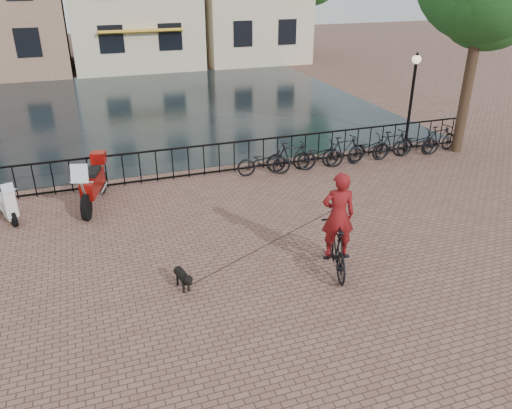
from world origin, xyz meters
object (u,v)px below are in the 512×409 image
object	(u,v)px
lamp_post	(413,87)
dog	(183,278)
cyclist	(337,229)
scooter	(4,198)
motorcycle	(92,178)

from	to	relation	value
lamp_post	dog	world-z (taller)	lamp_post
cyclist	lamp_post	bearing A→B (deg)	-119.26
dog	scooter	distance (m)	5.93
lamp_post	motorcycle	xyz separation A→B (m)	(-10.62, -0.78, -1.57)
cyclist	scooter	world-z (taller)	cyclist
cyclist	motorcycle	bearing A→B (deg)	-31.72
motorcycle	scooter	world-z (taller)	motorcycle
cyclist	scooter	bearing A→B (deg)	-20.24
dog	motorcycle	distance (m)	5.01
lamp_post	cyclist	bearing A→B (deg)	-134.60
scooter	cyclist	bearing A→B (deg)	-56.31
motorcycle	scooter	bearing A→B (deg)	-160.43
lamp_post	scooter	bearing A→B (deg)	-175.92
motorcycle	scooter	xyz separation A→B (m)	(-2.21, -0.13, -0.19)
dog	motorcycle	size ratio (longest dim) A/B	0.32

